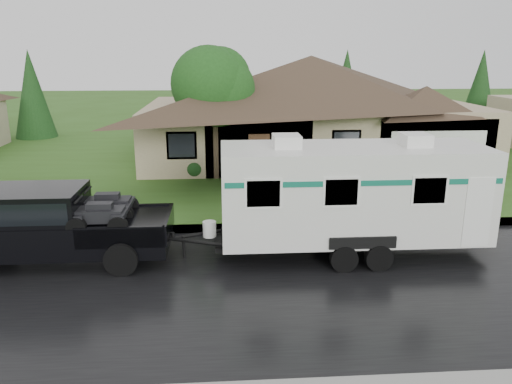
% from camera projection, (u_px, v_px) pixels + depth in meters
% --- Properties ---
extents(ground, '(140.00, 140.00, 0.00)m').
position_uv_depth(ground, '(322.00, 253.00, 15.21)').
color(ground, '#32571B').
rests_on(ground, ground).
extents(road, '(140.00, 8.00, 0.01)m').
position_uv_depth(road, '(336.00, 282.00, 13.29)').
color(road, black).
rests_on(road, ground).
extents(curb, '(140.00, 0.50, 0.15)m').
position_uv_depth(curb, '(309.00, 226.00, 17.35)').
color(curb, gray).
rests_on(curb, ground).
extents(lawn, '(140.00, 26.00, 0.15)m').
position_uv_depth(lawn, '(272.00, 154.00, 29.60)').
color(lawn, '#32571B').
rests_on(lawn, ground).
extents(house_main, '(19.44, 10.80, 6.90)m').
position_uv_depth(house_main, '(316.00, 96.00, 27.69)').
color(house_main, tan).
rests_on(house_main, lawn).
extents(tree_left_green, '(3.75, 3.75, 6.20)m').
position_uv_depth(tree_left_green, '(215.00, 86.00, 22.61)').
color(tree_left_green, '#382B1E').
rests_on(tree_left_green, lawn).
extents(shrub_row, '(13.60, 1.00, 1.00)m').
position_uv_depth(shrub_row, '(325.00, 165.00, 24.10)').
color(shrub_row, '#143814').
rests_on(shrub_row, lawn).
extents(pickup_truck, '(6.59, 2.50, 2.20)m').
position_uv_depth(pickup_truck, '(49.00, 223.00, 14.30)').
color(pickup_truck, black).
rests_on(pickup_truck, ground).
extents(travel_trailer, '(8.12, 2.85, 3.64)m').
position_uv_depth(travel_trailer, '(352.00, 192.00, 14.68)').
color(travel_trailer, silver).
rests_on(travel_trailer, ground).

